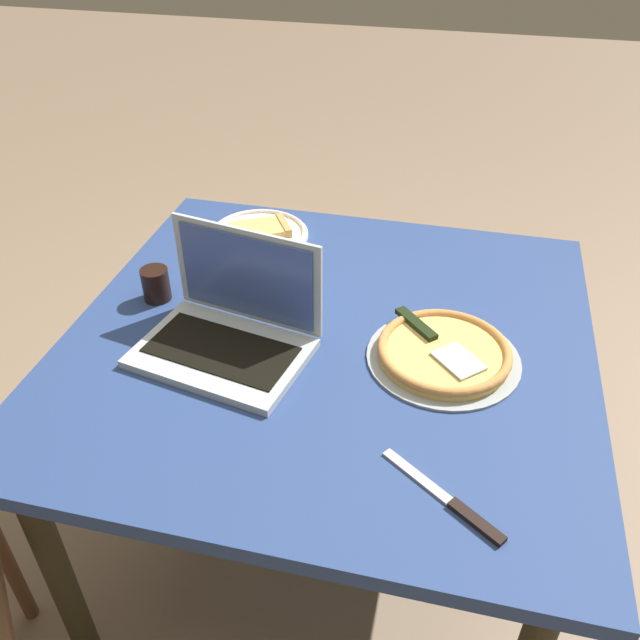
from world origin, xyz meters
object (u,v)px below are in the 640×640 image
pizza_tray (444,353)px  dining_table (328,361)px  laptop (230,328)px  drink_cup (156,284)px  pizza_plate (259,233)px  table_knife (453,504)px

pizza_tray → dining_table: bearing=-5.7°
laptop → pizza_tray: bearing=-172.2°
laptop → drink_cup: size_ratio=4.92×
drink_cup → pizza_tray: bearing=174.1°
pizza_plate → table_knife: bearing=126.7°
pizza_plate → pizza_tray: 0.66m
table_knife → drink_cup: (0.72, -0.44, 0.04)m
dining_table → laptop: size_ratio=2.92×
pizza_plate → drink_cup: drink_cup is taller
pizza_tray → drink_cup: bearing=-5.9°
pizza_tray → table_knife: 0.37m
pizza_plate → pizza_tray: (-0.53, 0.40, 0.00)m
laptop → table_knife: bearing=147.7°
table_knife → pizza_tray: bearing=-82.6°
dining_table → pizza_plate: pizza_plate is taller
dining_table → laptop: bearing=23.8°
table_knife → drink_cup: size_ratio=2.74×
pizza_tray → table_knife: pizza_tray is taller
laptop → table_knife: size_ratio=1.79×
table_knife → drink_cup: bearing=-31.5°
pizza_tray → table_knife: size_ratio=1.48×
dining_table → pizza_tray: (-0.25, 0.02, 0.09)m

